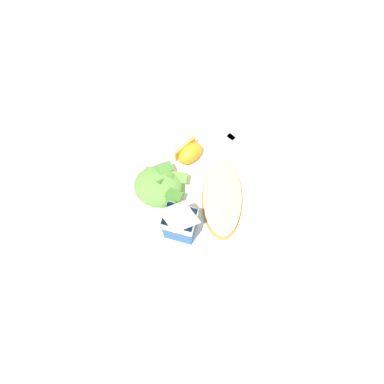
% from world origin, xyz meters
% --- Properties ---
extents(ground, '(3.00, 3.00, 0.00)m').
position_xyz_m(ground, '(0.00, 0.00, 0.00)').
color(ground, beige).
extents(white_plate, '(0.28, 0.28, 0.02)m').
position_xyz_m(white_plate, '(0.00, 0.00, 0.01)').
color(white_plate, white).
rests_on(white_plate, ground).
extents(cheesy_pizza_bread, '(0.12, 0.18, 0.04)m').
position_xyz_m(cheesy_pizza_bread, '(-0.06, 0.00, 0.03)').
color(cheesy_pizza_bread, '#B77F42').
rests_on(cheesy_pizza_bread, white_plate).
extents(green_salad_pile, '(0.11, 0.10, 0.05)m').
position_xyz_m(green_salad_pile, '(0.07, 0.01, 0.04)').
color(green_salad_pile, '#5B8E3D').
rests_on(green_salad_pile, white_plate).
extents(milk_carton, '(0.06, 0.04, 0.11)m').
position_xyz_m(milk_carton, '(0.00, 0.08, 0.08)').
color(milk_carton, '#23569E').
rests_on(milk_carton, white_plate).
extents(orange_wedge_front, '(0.06, 0.07, 0.04)m').
position_xyz_m(orange_wedge_front, '(0.03, -0.08, 0.04)').
color(orange_wedge_front, orange).
rests_on(orange_wedge_front, white_plate).
extents(metal_fork, '(0.18, 0.10, 0.01)m').
position_xyz_m(metal_fork, '(0.00, -0.18, 0.00)').
color(metal_fork, silver).
rests_on(metal_fork, ground).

